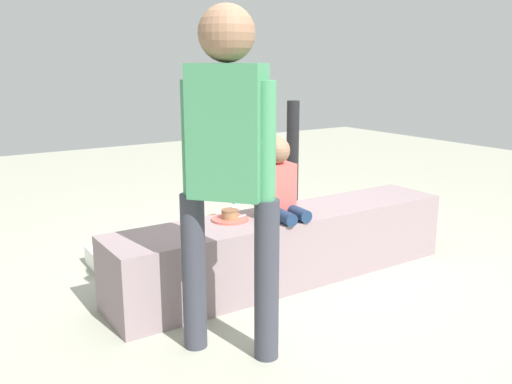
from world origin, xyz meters
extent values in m
plane|color=#9E9F8D|center=(0.00, 0.00, 0.00)|extent=(12.00, 12.00, 0.00)
cube|color=gray|center=(0.00, 0.00, 0.22)|extent=(2.31, 0.45, 0.43)
cylinder|color=navy|center=(-0.14, -0.12, 0.47)|extent=(0.10, 0.25, 0.08)
cylinder|color=navy|center=(-0.03, -0.11, 0.47)|extent=(0.10, 0.25, 0.08)
cube|color=#ED544D|center=(-0.09, -0.01, 0.61)|extent=(0.22, 0.15, 0.28)
sphere|color=#8C664C|center=(-0.09, -0.01, 0.84)|extent=(0.16, 0.16, 0.16)
cylinder|color=#8C664C|center=(-0.21, -0.02, 0.61)|extent=(0.05, 0.05, 0.21)
cylinder|color=#8C664C|center=(0.02, 0.00, 0.61)|extent=(0.05, 0.05, 0.21)
cylinder|color=#343640|center=(-0.65, -0.71, 0.38)|extent=(0.11, 0.11, 0.76)
cylinder|color=#343640|center=(-0.88, -0.43, 0.38)|extent=(0.11, 0.11, 0.76)
cube|color=#408759|center=(-0.76, -0.57, 1.05)|extent=(0.36, 0.37, 0.58)
sphere|color=#8C664C|center=(-0.76, -0.57, 1.46)|extent=(0.24, 0.24, 0.24)
cylinder|color=#408759|center=(-0.65, -0.70, 1.00)|extent=(0.09, 0.09, 0.55)
cylinder|color=#408759|center=(-0.87, -0.44, 1.00)|extent=(0.09, 0.09, 0.55)
cylinder|color=#E0594C|center=(-0.38, 0.07, 0.44)|extent=(0.22, 0.22, 0.01)
cylinder|color=olive|center=(-0.38, 0.07, 0.47)|extent=(0.10, 0.10, 0.05)
cylinder|color=brown|center=(-0.38, 0.07, 0.49)|extent=(0.10, 0.10, 0.01)
cube|color=silver|center=(-0.32, 0.06, 0.45)|extent=(0.11, 0.04, 0.00)
cube|color=#B259BF|center=(-0.58, 0.49, 0.15)|extent=(0.20, 0.11, 0.30)
torus|color=white|center=(-0.62, 0.49, 0.30)|extent=(0.08, 0.01, 0.08)
torus|color=white|center=(-0.53, 0.49, 0.30)|extent=(0.08, 0.01, 0.08)
cylinder|color=black|center=(0.93, 1.19, 0.02)|extent=(0.36, 0.36, 0.04)
cylinder|color=black|center=(0.93, 1.19, 0.53)|extent=(0.11, 0.11, 0.98)
cylinder|color=silver|center=(-0.97, 0.40, 0.09)|extent=(0.07, 0.07, 0.18)
cone|color=silver|center=(-0.97, 0.40, 0.19)|extent=(0.06, 0.06, 0.03)
cylinder|color=white|center=(-0.97, 0.40, 0.22)|extent=(0.03, 0.03, 0.02)
cylinder|color=silver|center=(0.38, 1.27, 0.07)|extent=(0.07, 0.07, 0.14)
cone|color=silver|center=(0.38, 1.27, 0.15)|extent=(0.06, 0.06, 0.03)
cylinder|color=#268C3F|center=(0.38, 1.27, 0.17)|extent=(0.03, 0.03, 0.01)
cube|color=white|center=(-0.84, 0.82, 0.06)|extent=(0.32, 0.33, 0.12)
cube|color=black|center=(1.00, 0.42, 0.12)|extent=(0.27, 0.11, 0.24)
torus|color=black|center=(1.00, 0.42, 0.24)|extent=(0.20, 0.01, 0.20)
cube|color=brown|center=(-0.14, 0.72, 0.09)|extent=(0.27, 0.11, 0.18)
torus|color=brown|center=(-0.14, 0.72, 0.18)|extent=(0.20, 0.01, 0.20)
camera|label=1|loc=(-1.97, -2.62, 1.35)|focal=38.46mm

